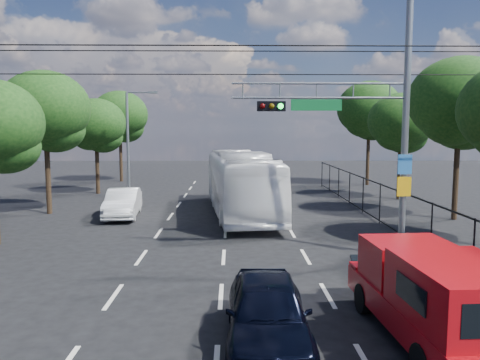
{
  "coord_description": "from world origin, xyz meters",
  "views": [
    {
      "loc": [
        0.33,
        -8.66,
        4.66
      ],
      "look_at": [
        0.6,
        8.31,
        2.8
      ],
      "focal_mm": 35.0,
      "sensor_mm": 36.0,
      "label": 1
    }
  ],
  "objects_px": {
    "navy_hatchback": "(267,312)",
    "white_bus": "(241,183)",
    "red_pickup": "(433,294)",
    "white_van": "(123,203)",
    "signal_mast": "(372,112)"
  },
  "relations": [
    {
      "from": "red_pickup",
      "to": "white_bus",
      "type": "xyz_separation_m",
      "value": [
        -3.89,
        15.79,
        0.6
      ]
    },
    {
      "from": "signal_mast",
      "to": "white_bus",
      "type": "xyz_separation_m",
      "value": [
        -4.51,
        8.83,
        -3.53
      ]
    },
    {
      "from": "signal_mast",
      "to": "white_van",
      "type": "distance_m",
      "value": 14.14
    },
    {
      "from": "signal_mast",
      "to": "navy_hatchback",
      "type": "distance_m",
      "value": 9.33
    },
    {
      "from": "signal_mast",
      "to": "navy_hatchback",
      "type": "xyz_separation_m",
      "value": [
        -4.21,
        -7.01,
        -4.49
      ]
    },
    {
      "from": "red_pickup",
      "to": "navy_hatchback",
      "type": "bearing_deg",
      "value": -179.26
    },
    {
      "from": "navy_hatchback",
      "to": "white_van",
      "type": "distance_m",
      "value": 16.35
    },
    {
      "from": "red_pickup",
      "to": "white_bus",
      "type": "relative_size",
      "value": 0.46
    },
    {
      "from": "red_pickup",
      "to": "white_bus",
      "type": "distance_m",
      "value": 16.27
    },
    {
      "from": "navy_hatchback",
      "to": "red_pickup",
      "type": "bearing_deg",
      "value": 1.79
    },
    {
      "from": "navy_hatchback",
      "to": "white_bus",
      "type": "distance_m",
      "value": 15.87
    },
    {
      "from": "navy_hatchback",
      "to": "white_bus",
      "type": "xyz_separation_m",
      "value": [
        -0.3,
        15.84,
        0.97
      ]
    },
    {
      "from": "red_pickup",
      "to": "white_van",
      "type": "height_order",
      "value": "red_pickup"
    },
    {
      "from": "white_van",
      "to": "signal_mast",
      "type": "bearing_deg",
      "value": -41.88
    },
    {
      "from": "red_pickup",
      "to": "navy_hatchback",
      "type": "height_order",
      "value": "red_pickup"
    }
  ]
}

